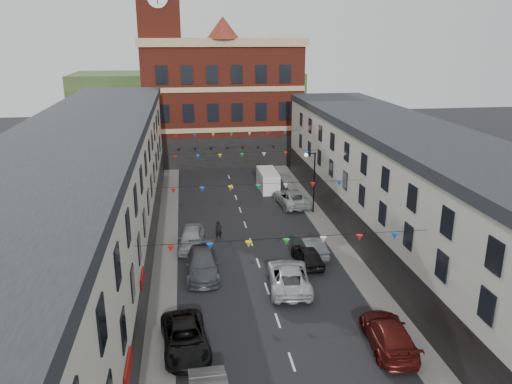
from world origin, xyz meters
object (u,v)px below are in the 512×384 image
street_lamp (312,174)px  car_right_c (389,334)px  moving_car (289,276)px  white_van (268,180)px  pedestrian (219,230)px  car_right_d (307,255)px  car_right_e (309,245)px  car_left_e (191,238)px  car_left_d (203,264)px  car_left_c (185,338)px  car_right_f (291,198)px

street_lamp → car_right_c: bearing=-92.8°
moving_car → white_van: white_van is taller
street_lamp → pedestrian: size_ratio=3.71×
car_right_d → moving_car: moving_car is taller
car_right_e → white_van: size_ratio=0.95×
car_left_e → car_right_d: 9.51m
car_right_e → white_van: (-0.38, 17.29, 0.31)m
car_left_d → car_right_e: 8.67m
car_right_e → pedestrian: 7.84m
pedestrian → car_left_d: bearing=-119.0°
car_left_c → moving_car: size_ratio=0.89×
car_right_e → moving_car: 5.67m
car_right_c → street_lamp: bearing=-87.3°
car_left_d → moving_car: bearing=-24.8°
car_right_c → moving_car: (-4.00, 7.43, 0.03)m
car_right_c → car_right_f: bearing=-83.9°
moving_car → car_left_c: bearing=47.0°
car_left_c → car_left_d: (1.31, 8.83, 0.08)m
car_right_d → car_right_e: size_ratio=0.92×
car_right_f → moving_car: moving_car is taller
car_right_c → car_right_f: 24.12m
car_left_e → white_van: white_van is taller
car_right_c → car_right_e: (-1.32, 12.43, -0.02)m
car_right_e → pedestrian: bearing=-35.3°
car_left_d → car_right_f: car_left_d is taller
car_left_c → car_right_d: (9.10, 9.37, -0.00)m
white_van → moving_car: bearing=-96.1°
car_left_c → car_left_d: size_ratio=0.94×
car_left_c → car_right_f: size_ratio=0.92×
car_left_d → white_van: 21.13m
street_lamp → car_right_f: 4.32m
car_left_c → car_right_d: bearing=40.5°
car_left_e → car_right_d: size_ratio=1.14×
car_right_e → pedestrian: pedestrian is taller
street_lamp → car_left_e: bearing=-150.7°
car_left_c → white_van: size_ratio=1.07×
street_lamp → car_right_d: bearing=-105.4°
car_right_f → moving_car: (-3.75, -16.69, 0.03)m
car_right_d → car_right_e: bearing=-111.1°
car_right_f → white_van: white_van is taller
car_left_c → pedestrian: 15.32m
car_left_d → car_left_e: car_left_e is taller
car_left_d → car_right_d: (7.79, 0.54, -0.09)m
car_left_d → street_lamp: bearing=47.2°
pedestrian → car_left_c: bearing=-115.6°
car_right_e → car_right_c: bearing=91.0°
car_left_c → car_left_e: size_ratio=1.08×
car_left_c → street_lamp: bearing=53.7°
car_right_d → white_van: (0.20, 19.02, 0.35)m
car_left_e → car_left_d: bearing=-76.1°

